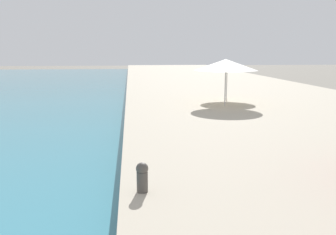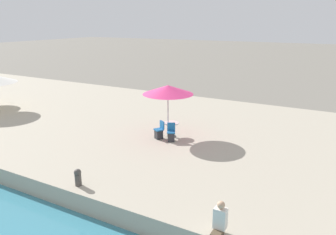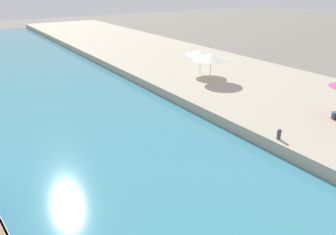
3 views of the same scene
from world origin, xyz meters
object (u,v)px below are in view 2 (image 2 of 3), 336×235
cafe_chair_left (159,132)px  cafe_umbrella_pink (168,90)px  cafe_table (171,126)px  person_at_quay (220,220)px  cafe_chair_right (171,135)px  mooring_bollard (78,177)px

cafe_chair_left → cafe_umbrella_pink: bearing=-77.4°
cafe_table → person_at_quay: person_at_quay is taller
cafe_table → cafe_chair_right: cafe_chair_right is taller
cafe_chair_left → person_at_quay: 8.05m
cafe_table → mooring_bollard: bearing=175.8°
mooring_bollard → cafe_chair_left: bearing=-0.8°
person_at_quay → cafe_table: bearing=37.7°
cafe_chair_right → mooring_bollard: (-5.70, 0.80, 0.02)m
cafe_chair_left → person_at_quay: size_ratio=0.90×
cafe_chair_right → mooring_bollard: cafe_chair_right is taller
cafe_umbrella_pink → cafe_chair_left: (-0.57, 0.20, -2.14)m
cafe_umbrella_pink → cafe_chair_left: 2.23m
cafe_umbrella_pink → cafe_chair_right: 2.28m
cafe_chair_left → mooring_bollard: cafe_chair_left is taller
cafe_chair_right → mooring_bollard: size_ratio=1.39×
mooring_bollard → person_at_quay: bearing=-92.0°
cafe_umbrella_pink → cafe_chair_left: bearing=160.4°
cafe_chair_left → cafe_chair_right: (-0.03, -0.71, 0.00)m
cafe_table → person_at_quay: 8.27m
mooring_bollard → cafe_table: bearing=-4.2°
cafe_table → cafe_chair_left: (-0.61, 0.39, -0.21)m
cafe_table → mooring_bollard: (-6.35, 0.47, -0.18)m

